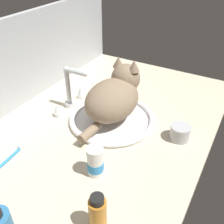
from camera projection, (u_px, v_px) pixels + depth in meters
countertop at (105, 128)px, 100.83cm from camera, size 119.93×75.92×3.00cm
backsplash_wall at (23, 64)px, 106.75cm from camera, size 119.93×2.40×38.74cm
sink_basin at (112, 118)px, 101.76cm from camera, size 33.26×33.26×2.16cm
faucet at (70, 92)px, 106.12cm from camera, size 19.19×11.85×18.28cm
cat at (115, 95)px, 97.97cm from camera, size 34.87×19.46×20.32cm
metal_jar at (180, 133)px, 91.67cm from camera, size 7.13×7.13×5.51cm
pill_bottle at (95, 162)px, 77.30cm from camera, size 5.10×5.10×9.90cm
amber_bottle at (98, 214)px, 62.18cm from camera, size 4.42×4.42×11.55cm
toothbrush at (5, 161)px, 83.07cm from camera, size 18.92×2.75×1.70cm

